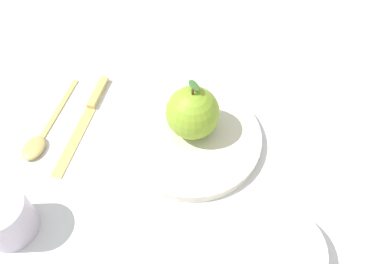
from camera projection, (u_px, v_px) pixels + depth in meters
ground_plane at (174, 138)px, 0.63m from camera, size 2.40×2.40×0.00m
dinner_plate at (192, 136)px, 0.62m from camera, size 0.22×0.22×0.02m
apple at (193, 113)px, 0.58m from camera, size 0.08×0.08×0.09m
side_bowl at (275, 252)px, 0.49m from camera, size 0.13×0.13×0.03m
cup at (4, 217)px, 0.50m from camera, size 0.07×0.07×0.07m
knife at (87, 114)px, 0.65m from camera, size 0.21×0.02×0.01m
spoon at (40, 138)px, 0.62m from camera, size 0.18×0.04×0.01m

